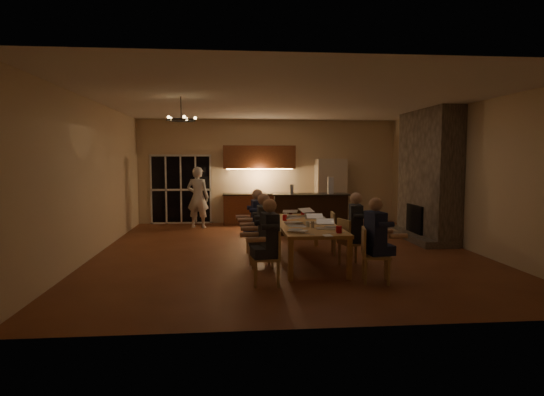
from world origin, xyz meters
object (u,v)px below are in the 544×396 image
(person_left_far, at_px, (257,222))
(plate_far, at_px, (320,218))
(refrigerator, at_px, (330,191))
(chair_left_mid, at_px, (261,243))
(mug_mid, at_px, (306,216))
(plate_left, at_px, (296,230))
(chandelier, at_px, (181,120))
(mug_front, at_px, (308,224))
(mug_back, at_px, (285,216))
(can_right, at_px, (319,217))
(bar_bottle, at_px, (292,189))
(person_right_near, at_px, (375,240))
(person_left_mid, at_px, (264,231))
(bar_blender, at_px, (331,185))
(chair_right_near, at_px, (376,255))
(person_left_near, at_px, (270,242))
(redcup_mid, at_px, (285,218))
(can_silver, at_px, (313,225))
(redcup_near, at_px, (339,229))
(bar_island, at_px, (310,214))
(plate_near, at_px, (331,227))
(laptop_f, at_px, (309,211))
(can_cola, at_px, (290,212))
(standing_person, at_px, (198,197))
(laptop_b, at_px, (326,223))
(chair_right_mid, at_px, (353,242))
(redcup_far, at_px, (303,212))
(chair_left_far, at_px, (257,234))
(laptop_c, at_px, (293,217))
(person_right_mid, at_px, (355,229))
(laptop_d, at_px, (315,217))
(chair_right_far, at_px, (342,233))
(laptop_a, at_px, (298,225))
(chair_left_near, at_px, (267,257))

(person_left_far, distance_m, plate_far, 1.34)
(refrigerator, relative_size, chair_left_mid, 2.25)
(mug_mid, height_order, plate_left, mug_mid)
(chandelier, xyz_separation_m, mug_front, (2.36, -0.75, -1.95))
(mug_back, relative_size, can_right, 0.83)
(mug_back, distance_m, bar_bottle, 2.46)
(person_right_near, height_order, mug_back, person_right_near)
(person_left_mid, bearing_deg, chair_left_mid, -158.49)
(bar_blender, bearing_deg, chair_right_near, -92.42)
(person_left_near, xyz_separation_m, redcup_mid, (0.49, 2.02, 0.12))
(can_silver, bearing_deg, refrigerator, 74.30)
(person_left_near, distance_m, redcup_near, 1.28)
(bar_island, height_order, plate_near, bar_island)
(laptop_f, xyz_separation_m, can_cola, (-0.36, 0.39, -0.05))
(standing_person, distance_m, laptop_b, 5.91)
(bar_island, distance_m, plate_left, 4.15)
(chair_right_mid, height_order, redcup_far, chair_right_mid)
(chair_left_far, relative_size, redcup_mid, 7.42)
(laptop_c, bearing_deg, person_right_mid, 136.51)
(chair_right_near, xyz_separation_m, laptop_d, (-0.69, 1.64, 0.42))
(chandelier, height_order, mug_back, chandelier)
(laptop_d, xyz_separation_m, bar_bottle, (-0.03, 3.16, 0.34))
(can_cola, bearing_deg, mug_back, -107.12)
(plate_near, bearing_deg, laptop_c, 132.36)
(person_right_near, distance_m, person_left_far, 2.84)
(chair_right_near, relative_size, chandelier, 1.57)
(chair_left_far, relative_size, laptop_d, 2.78)
(mug_back, relative_size, plate_far, 0.40)
(mug_front, xyz_separation_m, plate_far, (0.46, 1.20, -0.04))
(laptop_b, relative_size, bar_blender, 0.73)
(chair_right_far, bearing_deg, bar_blender, -1.86)
(bar_island, xyz_separation_m, standing_person, (-3.04, 1.38, 0.35))
(redcup_near, bearing_deg, mug_front, 118.12)
(person_right_near, relative_size, plate_left, 5.36)
(can_right, bearing_deg, laptop_a, -115.33)
(person_left_near, bearing_deg, laptop_d, 138.00)
(refrigerator, distance_m, mug_back, 4.74)
(bar_blender, bearing_deg, can_silver, -106.12)
(person_left_far, distance_m, redcup_far, 1.29)
(bar_island, bearing_deg, person_left_far, -119.49)
(person_right_near, bearing_deg, chair_right_near, 177.53)
(laptop_b, bearing_deg, chair_left_near, -135.73)
(laptop_d, bearing_deg, plate_near, -69.19)
(chair_right_mid, height_order, bar_bottle, bar_bottle)
(standing_person, distance_m, mug_mid, 4.64)
(laptop_a, bearing_deg, person_left_mid, -15.45)
(chair_right_near, height_order, can_cola, chair_right_near)
(bar_bottle, bearing_deg, chandelier, -131.72)
(chair_right_near, distance_m, person_right_mid, 1.17)
(bar_bottle, bearing_deg, laptop_f, -87.53)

